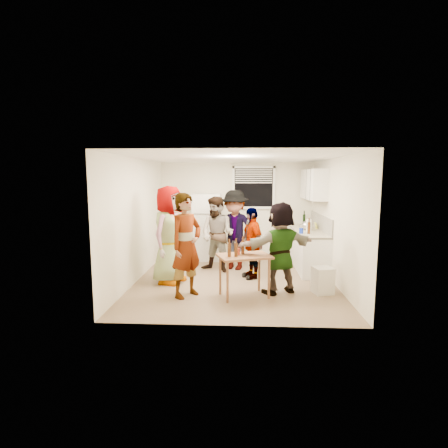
# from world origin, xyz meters

# --- Properties ---
(room) EXTENTS (4.00, 4.50, 2.50)m
(room) POSITION_xyz_m (0.00, 0.00, 0.00)
(room) COLOR white
(room) RESTS_ON ground
(window) EXTENTS (1.12, 0.10, 1.06)m
(window) POSITION_xyz_m (0.45, 2.21, 1.85)
(window) COLOR white
(window) RESTS_ON room
(refrigerator) EXTENTS (0.70, 0.70, 1.70)m
(refrigerator) POSITION_xyz_m (-0.75, 1.88, 0.85)
(refrigerator) COLOR white
(refrigerator) RESTS_ON ground
(counter_lower) EXTENTS (0.60, 2.20, 0.86)m
(counter_lower) POSITION_xyz_m (1.70, 1.15, 0.43)
(counter_lower) COLOR white
(counter_lower) RESTS_ON ground
(countertop) EXTENTS (0.64, 2.22, 0.04)m
(countertop) POSITION_xyz_m (1.70, 1.15, 0.88)
(countertop) COLOR beige
(countertop) RESTS_ON counter_lower
(backsplash) EXTENTS (0.03, 2.20, 0.36)m
(backsplash) POSITION_xyz_m (1.99, 1.15, 1.08)
(backsplash) COLOR beige
(backsplash) RESTS_ON countertop
(upper_cabinets) EXTENTS (0.34, 1.60, 0.70)m
(upper_cabinets) POSITION_xyz_m (1.83, 1.35, 1.95)
(upper_cabinets) COLOR white
(upper_cabinets) RESTS_ON room
(kettle) EXTENTS (0.33, 0.30, 0.22)m
(kettle) POSITION_xyz_m (1.65, 1.12, 0.90)
(kettle) COLOR silver
(kettle) RESTS_ON countertop
(paper_towel) EXTENTS (0.12, 0.12, 0.26)m
(paper_towel) POSITION_xyz_m (1.68, 0.97, 0.90)
(paper_towel) COLOR white
(paper_towel) RESTS_ON countertop
(wine_bottle) EXTENTS (0.07, 0.07, 0.27)m
(wine_bottle) POSITION_xyz_m (1.75, 2.00, 0.90)
(wine_bottle) COLOR black
(wine_bottle) RESTS_ON countertop
(beer_bottle_counter) EXTENTS (0.07, 0.07, 0.25)m
(beer_bottle_counter) POSITION_xyz_m (1.60, 0.55, 0.90)
(beer_bottle_counter) COLOR #47230C
(beer_bottle_counter) RESTS_ON countertop
(blue_cup) EXTENTS (0.09, 0.09, 0.12)m
(blue_cup) POSITION_xyz_m (1.44, 0.57, 0.90)
(blue_cup) COLOR #112BBE
(blue_cup) RESTS_ON countertop
(picture_frame) EXTENTS (0.02, 0.17, 0.14)m
(picture_frame) POSITION_xyz_m (1.92, 1.36, 0.97)
(picture_frame) COLOR #E2DE4B
(picture_frame) RESTS_ON countertop
(trash_bin) EXTENTS (0.40, 0.40, 0.48)m
(trash_bin) POSITION_xyz_m (1.63, -0.74, 0.25)
(trash_bin) COLOR beige
(trash_bin) RESTS_ON ground
(serving_table) EXTENTS (1.04, 0.86, 0.75)m
(serving_table) POSITION_xyz_m (0.19, -0.99, 0.00)
(serving_table) COLOR brown
(serving_table) RESTS_ON ground
(beer_bottle_table) EXTENTS (0.06, 0.06, 0.23)m
(beer_bottle_table) POSITION_xyz_m (0.05, -1.11, 0.75)
(beer_bottle_table) COLOR #47230C
(beer_bottle_table) RESTS_ON serving_table
(red_cup) EXTENTS (0.08, 0.08, 0.11)m
(red_cup) POSITION_xyz_m (0.08, -0.96, 0.75)
(red_cup) COLOR #A52B12
(red_cup) RESTS_ON serving_table
(guest_grey) EXTENTS (2.16, 1.58, 0.62)m
(guest_grey) POSITION_xyz_m (-1.30, -0.20, 0.00)
(guest_grey) COLOR gray
(guest_grey) RESTS_ON ground
(guest_stripe) EXTENTS (1.87, 1.66, 0.44)m
(guest_stripe) POSITION_xyz_m (-0.83, -1.01, 0.00)
(guest_stripe) COLOR #141933
(guest_stripe) RESTS_ON ground
(guest_back_left) EXTENTS (1.47, 1.88, 0.64)m
(guest_back_left) POSITION_xyz_m (-0.40, 0.68, 0.00)
(guest_back_left) COLOR #533525
(guest_back_left) RESTS_ON ground
(guest_back_right) EXTENTS (1.69, 2.10, 0.68)m
(guest_back_right) POSITION_xyz_m (-0.02, 0.91, 0.00)
(guest_back_right) COLOR #3B3B3F
(guest_back_right) RESTS_ON ground
(guest_black) EXTENTS (1.72, 1.40, 0.37)m
(guest_black) POSITION_xyz_m (0.35, 0.20, 0.00)
(guest_black) COLOR black
(guest_black) RESTS_ON ground
(guest_orange) EXTENTS (2.14, 2.20, 0.50)m
(guest_orange) POSITION_xyz_m (0.85, -0.74, 0.00)
(guest_orange) COLOR tan
(guest_orange) RESTS_ON ground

